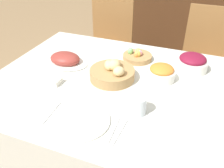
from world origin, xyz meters
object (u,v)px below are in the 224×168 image
(beet_salad_bowl, at_px, (192,63))
(spoon, at_px, (120,132))
(bread_basket, at_px, (113,73))
(chair_far_left, at_px, (108,46))
(knife, at_px, (113,130))
(dinner_plate, at_px, (81,121))
(chair_far_right, at_px, (205,62))
(egg_basket, at_px, (138,56))
(ham_platter, at_px, (65,59))
(carrot_bowl, at_px, (161,73))
(drinking_cup, at_px, (138,105))
(sideboard, at_px, (174,26))
(fork, at_px, (51,113))
(butter_dish, at_px, (51,81))

(beet_salad_bowl, xyz_separation_m, spoon, (-0.23, -0.68, -0.05))
(bread_basket, bearing_deg, chair_far_left, 113.97)
(knife, xyz_separation_m, spoon, (0.03, 0.00, 0.00))
(spoon, bearing_deg, dinner_plate, -177.20)
(chair_far_right, distance_m, egg_basket, 0.78)
(ham_platter, relative_size, knife, 1.84)
(bread_basket, height_order, carrot_bowl, bread_basket)
(knife, distance_m, drinking_cup, 0.18)
(ham_platter, relative_size, carrot_bowl, 1.91)
(spoon, bearing_deg, drinking_cup, 79.04)
(bread_basket, distance_m, beet_salad_bowl, 0.51)
(carrot_bowl, bearing_deg, dinner_plate, -118.36)
(sideboard, height_order, carrot_bowl, sideboard)
(chair_far_right, height_order, fork, chair_far_right)
(knife, bearing_deg, chair_far_right, 71.35)
(chair_far_right, bearing_deg, beet_salad_bowl, -99.32)
(carrot_bowl, bearing_deg, butter_dish, -155.20)
(chair_far_right, relative_size, butter_dish, 8.47)
(bread_basket, relative_size, carrot_bowl, 1.62)
(chair_far_right, height_order, ham_platter, chair_far_right)
(sideboard, bearing_deg, egg_basket, -91.17)
(ham_platter, height_order, spoon, ham_platter)
(sideboard, relative_size, beet_salad_bowl, 7.37)
(sideboard, relative_size, knife, 8.32)
(bread_basket, xyz_separation_m, dinner_plate, (-0.00, -0.40, -0.04))
(chair_far_right, distance_m, knife, 1.35)
(chair_far_right, xyz_separation_m, spoon, (-0.33, -1.28, 0.23))
(egg_basket, bearing_deg, butter_dish, -129.57)
(sideboard, relative_size, ham_platter, 4.53)
(carrot_bowl, relative_size, butter_dish, 1.44)
(bread_basket, bearing_deg, drinking_cup, -47.44)
(beet_salad_bowl, distance_m, dinner_plate, 0.80)
(carrot_bowl, bearing_deg, spoon, -98.94)
(beet_salad_bowl, bearing_deg, ham_platter, -165.10)
(carrot_bowl, height_order, fork, carrot_bowl)
(egg_basket, distance_m, butter_dish, 0.60)
(bread_basket, relative_size, beet_salad_bowl, 1.38)
(fork, bearing_deg, dinner_plate, -2.80)
(sideboard, distance_m, knife, 2.35)
(ham_platter, bearing_deg, drinking_cup, -28.19)
(bread_basket, bearing_deg, fork, -111.94)
(bread_basket, relative_size, drinking_cup, 2.80)
(sideboard, bearing_deg, ham_platter, -104.04)
(bread_basket, distance_m, ham_platter, 0.37)
(carrot_bowl, distance_m, butter_dish, 0.64)
(dinner_plate, bearing_deg, chair_far_left, 106.86)
(ham_platter, xyz_separation_m, butter_dish, (0.05, -0.24, -0.01))
(dinner_plate, distance_m, fork, 0.16)
(chair_far_right, distance_m, carrot_bowl, 0.86)
(butter_dish, bearing_deg, drinking_cup, -8.02)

